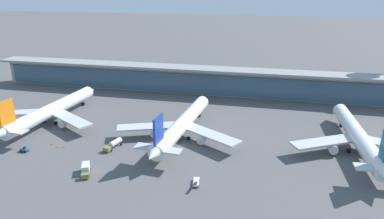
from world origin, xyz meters
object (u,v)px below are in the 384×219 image
(safety_cone_bravo, at_px, (57,147))
(service_truck_under_wing_white, at_px, (196,182))
(service_truck_mid_apron_blue, at_px, (24,150))
(service_truck_near_nose_olive, at_px, (114,144))
(airliner_right_stand, at_px, (359,137))
(safety_cone_charlie, at_px, (64,146))
(service_truck_on_taxiway_olive, at_px, (86,169))
(airliner_centre_stand, at_px, (182,124))
(safety_cone_alpha, at_px, (52,144))
(airliner_left_stand, at_px, (51,111))

(safety_cone_bravo, bearing_deg, service_truck_under_wing_white, -13.67)
(service_truck_mid_apron_blue, bearing_deg, service_truck_near_nose_olive, 17.92)
(service_truck_near_nose_olive, height_order, service_truck_mid_apron_blue, service_truck_near_nose_olive)
(airliner_right_stand, distance_m, safety_cone_charlie, 110.01)
(service_truck_on_taxiway_olive, bearing_deg, airliner_centre_stand, 55.46)
(service_truck_near_nose_olive, xyz_separation_m, service_truck_on_taxiway_olive, (-0.90, -19.44, -0.02))
(airliner_right_stand, relative_size, safety_cone_charlie, 94.62)
(service_truck_on_taxiway_olive, bearing_deg, service_truck_near_nose_olive, 87.36)
(service_truck_under_wing_white, height_order, safety_cone_charlie, service_truck_under_wing_white)
(service_truck_near_nose_olive, relative_size, service_truck_on_taxiway_olive, 1.17)
(airliner_centre_stand, bearing_deg, service_truck_on_taxiway_olive, -124.54)
(safety_cone_alpha, bearing_deg, safety_cone_bravo, -25.23)
(service_truck_near_nose_olive, bearing_deg, service_truck_under_wing_white, -26.76)
(airliner_centre_stand, bearing_deg, safety_cone_bravo, -156.49)
(airliner_centre_stand, relative_size, service_truck_near_nose_olive, 7.45)
(service_truck_mid_apron_blue, relative_size, safety_cone_charlie, 4.22)
(service_truck_under_wing_white, relative_size, safety_cone_charlie, 9.89)
(airliner_right_stand, height_order, safety_cone_alpha, airliner_right_stand)
(airliner_right_stand, bearing_deg, safety_cone_bravo, -169.10)
(service_truck_mid_apron_blue, bearing_deg, safety_cone_bravo, 31.28)
(safety_cone_alpha, relative_size, safety_cone_bravo, 1.00)
(service_truck_mid_apron_blue, bearing_deg, service_truck_on_taxiway_olive, -17.42)
(service_truck_under_wing_white, bearing_deg, safety_cone_charlie, 165.20)
(service_truck_near_nose_olive, distance_m, service_truck_under_wing_white, 39.80)
(airliner_centre_stand, relative_size, service_truck_mid_apron_blue, 22.41)
(safety_cone_charlie, bearing_deg, airliner_right_stand, 10.83)
(safety_cone_alpha, bearing_deg, service_truck_under_wing_white, -14.37)
(airliner_right_stand, xyz_separation_m, service_truck_mid_apron_blue, (-119.95, -27.13, -4.68))
(airliner_left_stand, distance_m, service_truck_near_nose_olive, 42.09)
(airliner_centre_stand, relative_size, safety_cone_alpha, 94.65)
(airliner_left_stand, bearing_deg, safety_cone_charlie, -48.81)
(service_truck_near_nose_olive, height_order, service_truck_under_wing_white, service_truck_near_nose_olive)
(airliner_centre_stand, xyz_separation_m, service_truck_near_nose_olive, (-22.86, -15.08, -3.85))
(airliner_centre_stand, xyz_separation_m, safety_cone_charlie, (-41.80, -18.61, -5.24))
(service_truck_under_wing_white, height_order, service_truck_on_taxiway_olive, service_truck_on_taxiway_olive)
(airliner_left_stand, relative_size, airliner_centre_stand, 1.00)
(airliner_centre_stand, height_order, safety_cone_charlie, airliner_centre_stand)
(safety_cone_alpha, bearing_deg, safety_cone_charlie, -10.26)
(service_truck_under_wing_white, distance_m, service_truck_mid_apron_blue, 66.96)
(airliner_right_stand, bearing_deg, airliner_centre_stand, -178.24)
(service_truck_on_taxiway_olive, distance_m, safety_cone_alpha, 29.25)
(airliner_centre_stand, distance_m, safety_cone_bravo, 48.39)
(service_truck_mid_apron_blue, bearing_deg, safety_cone_charlie, 28.32)
(airliner_right_stand, height_order, service_truck_mid_apron_blue, airliner_right_stand)
(service_truck_mid_apron_blue, bearing_deg, service_truck_under_wing_white, -6.78)
(service_truck_under_wing_white, xyz_separation_m, safety_cone_bravo, (-56.78, 13.81, -0.49))
(service_truck_near_nose_olive, height_order, safety_cone_charlie, service_truck_near_nose_olive)
(service_truck_near_nose_olive, distance_m, safety_cone_bravo, 21.68)
(service_truck_under_wing_white, height_order, service_truck_mid_apron_blue, service_truck_under_wing_white)
(airliner_right_stand, bearing_deg, airliner_left_stand, 179.57)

